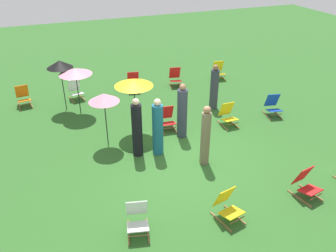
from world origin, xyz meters
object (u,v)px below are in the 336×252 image
at_px(deckchair_6, 133,83).
at_px(umbrella_3, 104,98).
at_px(deckchair_1, 167,119).
at_px(person_4, 137,129).
at_px(deckchair_5, 228,206).
at_px(person_1, 182,112).
at_px(deckchair_0, 76,90).
at_px(umbrella_1, 134,83).
at_px(deckchair_11, 175,78).
at_px(deckchair_4, 137,218).
at_px(person_2, 158,129).
at_px(deckchair_3, 306,184).
at_px(person_3, 205,137).
at_px(deckchair_2, 219,71).
at_px(person_0, 214,88).
at_px(umbrella_2, 75,71).
at_px(deckchair_10, 23,97).
at_px(deckchair_8, 273,106).
at_px(umbrella_0, 60,64).
at_px(deckchair_9, 228,115).

xyz_separation_m(deckchair_6, umbrella_3, (-1.99, -3.90, 1.27)).
distance_m(deckchair_1, person_4, 1.93).
distance_m(deckchair_5, person_1, 4.00).
height_order(deckchair_0, umbrella_1, umbrella_1).
distance_m(deckchair_11, person_4, 5.69).
distance_m(deckchair_4, person_2, 3.29).
xyz_separation_m(umbrella_3, person_4, (0.74, -0.92, -0.75)).
xyz_separation_m(deckchair_3, person_3, (-1.78, 2.26, 0.53)).
distance_m(deckchair_2, person_0, 3.22).
bearing_deg(umbrella_2, person_3, -57.68).
bearing_deg(deckchair_5, deckchair_10, 105.49).
distance_m(deckchair_1, deckchair_3, 5.03).
distance_m(deckchair_0, person_0, 5.61).
bearing_deg(umbrella_1, deckchair_2, 34.24).
distance_m(umbrella_2, person_1, 4.22).
xyz_separation_m(deckchair_5, deckchair_11, (1.96, 8.11, 0.00)).
distance_m(deckchair_2, umbrella_1, 6.23).
bearing_deg(person_3, deckchair_5, 109.94).
bearing_deg(deckchair_2, person_3, -112.98).
xyz_separation_m(deckchair_0, deckchair_8, (6.63, -4.12, 0.00)).
distance_m(deckchair_3, umbrella_3, 6.17).
bearing_deg(umbrella_2, person_0, -16.14).
height_order(umbrella_2, person_1, person_1).
height_order(umbrella_3, person_1, person_1).
height_order(deckchair_8, person_0, person_0).
relative_size(person_1, person_3, 1.01).
height_order(deckchair_6, person_3, person_3).
height_order(deckchair_0, person_4, person_4).
bearing_deg(deckchair_10, umbrella_0, -38.25).
distance_m(deckchair_1, person_0, 2.46).
bearing_deg(umbrella_3, deckchair_9, -3.08).
bearing_deg(person_2, deckchair_11, 84.35).
xyz_separation_m(deckchair_0, deckchair_6, (2.44, -0.02, 0.00)).
bearing_deg(deckchair_4, person_0, 61.60).
xyz_separation_m(deckchair_8, person_1, (-3.76, -0.19, 0.52)).
relative_size(person_2, person_3, 0.99).
relative_size(deckchair_2, deckchair_10, 1.00).
relative_size(deckchair_11, umbrella_3, 0.47).
bearing_deg(person_2, person_1, 54.29).
relative_size(umbrella_0, umbrella_2, 1.10).
bearing_deg(deckchair_0, deckchair_11, -11.91).
bearing_deg(person_1, deckchair_5, -101.57).
height_order(umbrella_2, person_2, person_2).
xyz_separation_m(umbrella_0, umbrella_3, (0.95, -3.13, -0.16)).
distance_m(deckchair_0, umbrella_0, 1.71).
height_order(person_1, person_3, person_1).
height_order(deckchair_8, umbrella_0, umbrella_0).
distance_m(umbrella_0, umbrella_3, 3.27).
xyz_separation_m(deckchair_2, umbrella_0, (-7.04, -0.73, 1.43)).
relative_size(umbrella_1, person_1, 1.01).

